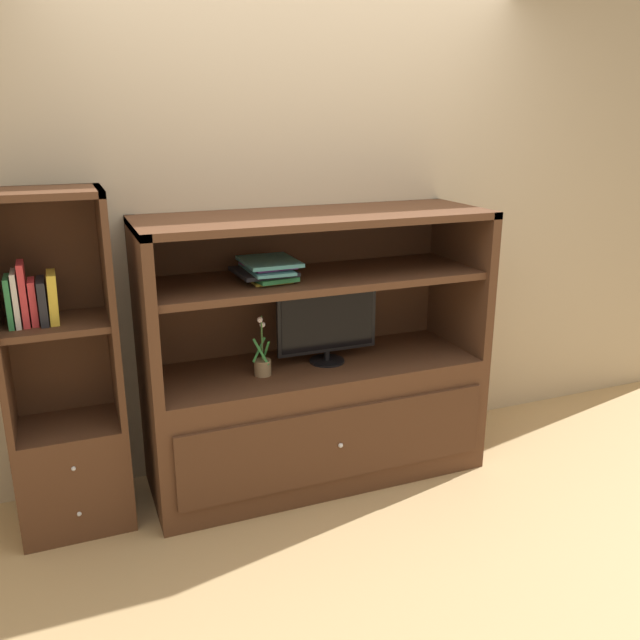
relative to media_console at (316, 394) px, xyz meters
The scene contains 8 objects.
ground_plane 0.61m from the media_console, 90.00° to the right, with size 8.00×8.00×0.00m, color tan.
painted_rear_wall 1.00m from the media_console, 90.00° to the left, with size 6.00×0.10×2.80m, color tan.
media_console is the anchor object (origin of this frame).
tv_monitor 0.40m from the media_console, ahead, with size 0.54×0.18×0.42m.
potted_plant 0.39m from the media_console, 169.96° to the right, with size 0.10×0.09×0.31m.
magazine_stack 0.74m from the media_console, behind, with size 0.29×0.35×0.10m.
bookshelf_tall 1.22m from the media_console, behind, with size 0.49×0.39×1.57m.
upright_book_row 1.46m from the media_console, behind, with size 0.20×0.17×0.27m.
Camera 1 is at (-1.17, -2.57, 1.86)m, focal length 36.99 mm.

